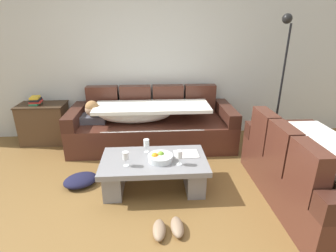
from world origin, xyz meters
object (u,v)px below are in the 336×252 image
object	(u,v)px
coffee_table	(154,170)
book_stack_on_cabinet	(35,101)
couch_near_window	(311,173)
wine_glass_far_back	(146,143)
side_cabinet	(45,123)
crumpled_garment	(81,180)
couch_along_wall	(150,125)
pair_of_shoes	(168,228)
wine_glass_near_right	(179,155)
open_magazine	(186,154)
floor_lamp	(281,73)
wine_glass_near_left	(126,156)
fruit_bowl	(160,158)

from	to	relation	value
coffee_table	book_stack_on_cabinet	xyz separation A→B (m)	(-1.80, 1.42, 0.46)
couch_near_window	wine_glass_far_back	bearing A→B (deg)	73.38
coffee_table	side_cabinet	distance (m)	2.24
side_cabinet	crumpled_garment	bearing A→B (deg)	-57.04
couch_along_wall	wine_glass_far_back	xyz separation A→B (m)	(-0.04, -1.02, 0.17)
couch_near_window	pair_of_shoes	size ratio (longest dim) A/B	5.75
couch_near_window	wine_glass_near_right	bearing A→B (deg)	81.83
open_magazine	side_cabinet	bearing A→B (deg)	145.98
wine_glass_far_back	pair_of_shoes	world-z (taller)	wine_glass_far_back
book_stack_on_cabinet	crumpled_garment	world-z (taller)	book_stack_on_cabinet
side_cabinet	crumpled_garment	distance (m)	1.58
couch_along_wall	floor_lamp	world-z (taller)	floor_lamp
wine_glass_near_left	wine_glass_near_right	bearing A→B (deg)	-0.93
couch_along_wall	couch_near_window	xyz separation A→B (m)	(1.70, -1.54, 0.01)
couch_along_wall	side_cabinet	bearing A→B (deg)	172.42
wine_glass_near_left	wine_glass_far_back	xyz separation A→B (m)	(0.22, 0.31, 0.00)
crumpled_garment	floor_lamp	bearing A→B (deg)	21.49
couch_near_window	open_magazine	bearing A→B (deg)	71.50
floor_lamp	crumpled_garment	world-z (taller)	floor_lamp
side_cabinet	book_stack_on_cabinet	world-z (taller)	book_stack_on_cabinet
wine_glass_far_back	open_magazine	size ratio (longest dim) A/B	0.59
wine_glass_far_back	book_stack_on_cabinet	distance (m)	2.13
couch_along_wall	crumpled_garment	bearing A→B (deg)	-127.96
couch_along_wall	couch_near_window	distance (m)	2.30
open_magazine	book_stack_on_cabinet	xyz separation A→B (m)	(-2.19, 1.33, 0.32)
crumpled_garment	fruit_bowl	bearing A→B (deg)	-9.63
couch_along_wall	fruit_bowl	size ratio (longest dim) A/B	8.89
wine_glass_near_left	pair_of_shoes	xyz separation A→B (m)	(0.42, -0.60, -0.45)
book_stack_on_cabinet	pair_of_shoes	bearing A→B (deg)	-48.30
pair_of_shoes	crumpled_garment	distance (m)	1.32
coffee_table	crumpled_garment	xyz separation A→B (m)	(-0.89, 0.12, -0.18)
open_magazine	floor_lamp	world-z (taller)	floor_lamp
fruit_bowl	pair_of_shoes	size ratio (longest dim) A/B	0.93
floor_lamp	couch_along_wall	bearing A→B (deg)	-178.65
wine_glass_far_back	pair_of_shoes	bearing A→B (deg)	-77.81
fruit_bowl	open_magazine	distance (m)	0.34
couch_near_window	floor_lamp	distance (m)	1.80
couch_along_wall	wine_glass_near_left	xyz separation A→B (m)	(-0.26, -1.33, 0.17)
coffee_table	pair_of_shoes	bearing A→B (deg)	-81.18
open_magazine	side_cabinet	world-z (taller)	side_cabinet
couch_along_wall	open_magazine	size ratio (longest dim) A/B	8.89
wine_glass_far_back	couch_near_window	bearing A→B (deg)	-16.62
crumpled_garment	coffee_table	bearing A→B (deg)	-7.76
book_stack_on_cabinet	side_cabinet	bearing A→B (deg)	4.08
wine_glass_near_right	wine_glass_far_back	bearing A→B (deg)	138.09
crumpled_garment	couch_along_wall	bearing A→B (deg)	52.04
couch_along_wall	pair_of_shoes	distance (m)	1.96
wine_glass_near_right	side_cabinet	distance (m)	2.55
book_stack_on_cabinet	floor_lamp	bearing A→B (deg)	-2.60
pair_of_shoes	side_cabinet	bearing A→B (deg)	130.54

